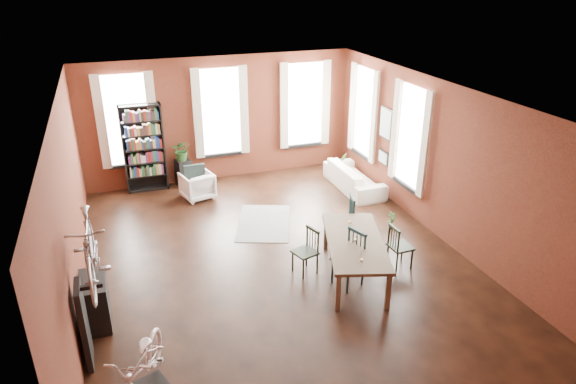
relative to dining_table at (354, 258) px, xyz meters
name	(u,v)px	position (x,y,z in m)	size (l,w,h in m)	color
room	(277,143)	(-0.90, 1.66, 1.77)	(9.00, 9.04, 3.22)	black
dining_table	(354,258)	(0.00, 0.00, 0.00)	(0.98, 2.16, 0.74)	brown
dining_chair_a	(348,259)	(-0.22, -0.20, 0.14)	(0.47, 0.47, 1.01)	#1C3A3E
dining_chair_b	(305,252)	(-0.80, 0.41, 0.06)	(0.40, 0.40, 0.86)	black
dining_chair_c	(401,246)	(0.96, 0.00, 0.06)	(0.40, 0.40, 0.86)	black
dining_chair_d	(361,219)	(0.71, 1.13, 0.14)	(0.47, 0.47, 1.01)	#183334
bookshelf	(144,148)	(-3.15, 5.34, 0.73)	(1.00, 0.32, 2.20)	black
white_armchair	(197,184)	(-2.06, 4.39, -0.01)	(0.70, 0.66, 0.72)	white
cream_sofa	(354,174)	(1.80, 3.64, 0.04)	(2.08, 0.61, 0.81)	beige
striped_rug	(264,223)	(-0.93, 2.57, -0.36)	(1.12, 1.79, 0.01)	black
bike_wall_rack	(84,325)	(-4.55, -0.76, 0.28)	(0.16, 0.60, 1.30)	black
console_table	(95,302)	(-4.43, 0.14, 0.03)	(0.40, 0.80, 0.80)	black
plant_stand	(183,172)	(-2.24, 5.34, -0.03)	(0.34, 0.34, 0.68)	black
plant_by_sofa	(341,170)	(1.88, 4.61, -0.23)	(0.35, 0.63, 0.28)	#356026
plant_small	(391,225)	(1.60, 1.41, -0.30)	(0.20, 0.38, 0.14)	#285020
bicycle_floor	(139,343)	(-3.86, -1.78, 0.59)	(0.55, 0.84, 1.59)	silver
bicycle_hung	(86,228)	(-4.30, -0.76, 1.76)	(0.47, 1.00, 1.66)	#A5A8AD
plant_on_stand	(182,152)	(-2.24, 5.31, 0.53)	(0.49, 0.54, 0.42)	#224E1F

